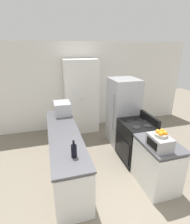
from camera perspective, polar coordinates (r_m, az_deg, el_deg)
name	(u,v)px	position (r m, az deg, el deg)	size (l,w,h in m)	color
ground_plane	(129,218)	(3.20, 10.89, -30.78)	(14.00, 14.00, 0.00)	slate
wall_back	(81,87)	(5.44, -4.62, 8.26)	(7.00, 0.06, 2.60)	white
counter_left	(65,152)	(3.73, -9.71, -12.84)	(0.60, 2.56, 0.91)	silver
counter_right	(156,165)	(3.54, 19.43, -15.92)	(0.60, 0.84, 0.91)	silver
pantry_cabinet	(81,97)	(5.17, -4.54, 4.97)	(0.94, 0.58, 2.14)	white
stove	(136,141)	(4.11, 13.18, -9.23)	(0.66, 0.78, 1.07)	black
refrigerator	(123,112)	(4.58, 9.03, -0.05)	(0.70, 0.74, 1.74)	#A3A3A8
microwave	(62,108)	(4.31, -10.62, 1.21)	(0.39, 0.46, 0.30)	#B2B2B7
wine_bottle	(74,151)	(2.70, -6.89, -12.42)	(0.09, 0.09, 0.28)	black
toaster_oven	(160,142)	(3.06, 20.33, -9.27)	(0.29, 0.39, 0.22)	#939399
fruit_bowl	(161,134)	(2.99, 20.81, -6.62)	(0.21, 0.21, 0.11)	#B2A893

